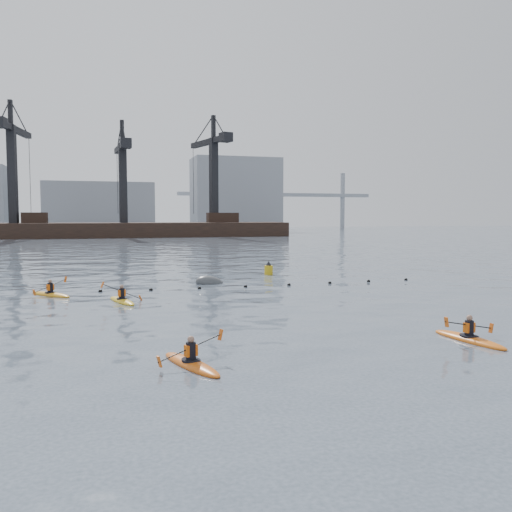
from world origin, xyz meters
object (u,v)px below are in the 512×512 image
object	(u,v)px
kayaker_3	(122,300)
mooring_buoy	(210,283)
nav_buoy	(269,270)
kayaker_0	(191,363)
kayaker_4	(469,338)
kayaker_5	(50,294)

from	to	relation	value
kayaker_3	mooring_buoy	xyz separation A→B (m)	(6.06, 6.50, -0.10)
kayaker_3	mooring_buoy	world-z (taller)	kayaker_3
mooring_buoy	nav_buoy	distance (m)	6.96
mooring_buoy	kayaker_0	bearing A→B (deg)	-102.82
kayaker_0	kayaker_3	world-z (taller)	kayaker_3
kayaker_3	kayaker_4	size ratio (longest dim) A/B	0.95
kayaker_0	kayaker_5	distance (m)	17.68
mooring_buoy	nav_buoy	xyz separation A→B (m)	(5.52, 4.23, 0.36)
kayaker_5	nav_buoy	world-z (taller)	nav_buoy
kayaker_5	mooring_buoy	size ratio (longest dim) A/B	1.43
kayaker_5	mooring_buoy	xyz separation A→B (m)	(9.94, 2.99, -0.10)
kayaker_3	kayaker_5	size ratio (longest dim) A/B	1.13
kayaker_3	mooring_buoy	distance (m)	8.89
kayaker_4	kayaker_5	xyz separation A→B (m)	(-15.78, 16.35, -0.00)
kayaker_4	mooring_buoy	world-z (taller)	kayaker_4
kayaker_0	mooring_buoy	xyz separation A→B (m)	(4.51, 19.82, -0.10)
kayaker_3	kayaker_4	distance (m)	17.52
kayaker_0	nav_buoy	world-z (taller)	nav_buoy
kayaker_3	nav_buoy	xyz separation A→B (m)	(11.58, 10.73, 0.26)
kayaker_3	kayaker_5	distance (m)	5.22
kayaker_4	kayaker_5	size ratio (longest dim) A/B	1.19
kayaker_3	kayaker_5	world-z (taller)	kayaker_3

